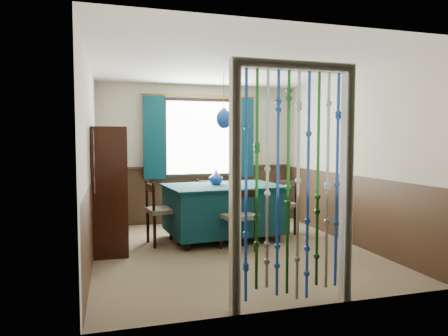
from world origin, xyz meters
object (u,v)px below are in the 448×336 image
object	(u,v)px
dining_table	(224,208)
chair_right	(281,205)
chair_far	(208,203)
bowl_shelf	(115,165)
chair_near	(239,217)
vase_table	(216,178)
vase_sideboard	(115,179)
chair_left	(161,211)
pendant_lamp	(224,119)
sideboard	(111,206)

from	to	relation	value
dining_table	chair_right	distance (m)	0.98
chair_far	bowl_shelf	bearing A→B (deg)	42.42
chair_near	chair_right	distance (m)	1.22
chair_far	chair_right	distance (m)	1.26
vase_table	vase_sideboard	xyz separation A→B (m)	(-1.49, 0.16, 0.01)
chair_left	pendant_lamp	world-z (taller)	pendant_lamp
dining_table	sideboard	bearing A→B (deg)	174.63
sideboard	chair_right	bearing A→B (deg)	4.29
chair_far	chair_right	bearing A→B (deg)	156.39
vase_table	chair_left	bearing A→B (deg)	-168.61
sideboard	pendant_lamp	distance (m)	2.06
vase_table	bowl_shelf	bearing A→B (deg)	-168.14
pendant_lamp	bowl_shelf	world-z (taller)	pendant_lamp
chair_far	pendant_lamp	xyz separation A→B (m)	(0.07, -0.77, 1.38)
chair_far	chair_left	world-z (taller)	chair_left
chair_near	dining_table	bearing A→B (deg)	80.33
sideboard	vase_sideboard	bearing A→B (deg)	81.13
chair_near	sideboard	world-z (taller)	sideboard
dining_table	bowl_shelf	size ratio (longest dim) A/B	9.83
chair_left	vase_table	world-z (taller)	vase_table
chair_far	chair_left	bearing A→B (deg)	52.78
dining_table	chair_left	bearing A→B (deg)	177.20
dining_table	bowl_shelf	distance (m)	1.74
chair_near	chair_right	size ratio (longest dim) A/B	0.99
bowl_shelf	pendant_lamp	bearing A→B (deg)	6.69
pendant_lamp	bowl_shelf	size ratio (longest dim) A/B	4.46
chair_left	vase_table	bearing A→B (deg)	91.90
chair_right	chair_far	bearing A→B (deg)	39.89
dining_table	chair_near	size ratio (longest dim) A/B	2.08
chair_right	pendant_lamp	size ratio (longest dim) A/B	1.07
chair_far	vase_sideboard	xyz separation A→B (m)	(-1.51, -0.48, 0.49)
vase_table	bowl_shelf	world-z (taller)	bowl_shelf
chair_left	sideboard	world-z (taller)	sideboard
chair_far	bowl_shelf	world-z (taller)	bowl_shelf
chair_far	vase_table	world-z (taller)	vase_table
chair_left	bowl_shelf	xyz separation A→B (m)	(-0.62, -0.14, 0.68)
pendant_lamp	bowl_shelf	xyz separation A→B (m)	(-1.58, -0.19, -0.66)
pendant_lamp	vase_sideboard	xyz separation A→B (m)	(-1.58, 0.29, -0.89)
sideboard	bowl_shelf	bearing A→B (deg)	-68.95
chair_right	vase_table	size ratio (longest dim) A/B	4.46
dining_table	bowl_shelf	world-z (taller)	bowl_shelf
chair_near	chair_left	size ratio (longest dim) A/B	0.95
dining_table	pendant_lamp	bearing A→B (deg)	174.38
chair_left	bowl_shelf	distance (m)	0.93
chair_right	chair_near	bearing A→B (deg)	112.18
chair_far	chair_near	bearing A→B (deg)	103.63
chair_right	bowl_shelf	world-z (taller)	bowl_shelf
pendant_lamp	chair_far	bearing A→B (deg)	95.13
chair_left	sideboard	bearing A→B (deg)	-102.84
pendant_lamp	vase_sideboard	world-z (taller)	pendant_lamp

